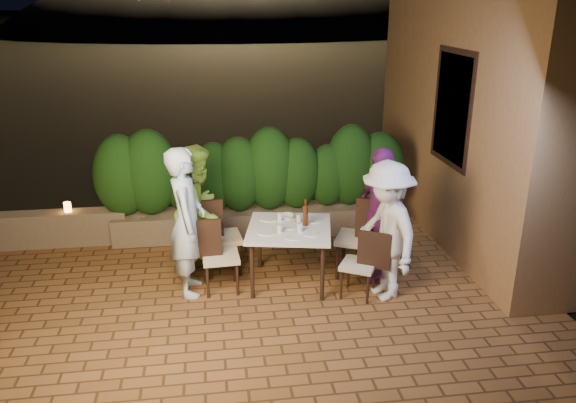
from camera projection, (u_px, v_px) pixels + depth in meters
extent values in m
plane|color=black|center=(257.00, 314.00, 6.40)|extent=(400.00, 400.00, 0.00)
cube|color=brown|center=(253.00, 297.00, 6.89)|extent=(7.00, 6.00, 0.15)
cube|color=#9F6C3F|center=(496.00, 65.00, 7.89)|extent=(1.60, 5.00, 5.00)
cube|color=black|center=(454.00, 108.00, 7.49)|extent=(0.08, 1.00, 1.40)
cube|color=black|center=(454.00, 108.00, 7.49)|extent=(0.06, 1.15, 1.55)
cube|color=brown|center=(256.00, 221.00, 8.50)|extent=(4.20, 0.55, 0.40)
cube|color=brown|center=(49.00, 229.00, 8.09)|extent=(2.20, 0.30, 0.50)
ellipsoid|color=black|center=(229.00, 68.00, 63.90)|extent=(52.00, 40.00, 22.00)
cylinder|color=white|center=(267.00, 233.00, 6.67)|extent=(0.21, 0.21, 0.01)
cylinder|color=white|center=(269.00, 219.00, 7.09)|extent=(0.22, 0.22, 0.01)
cylinder|color=white|center=(310.00, 233.00, 6.64)|extent=(0.21, 0.21, 0.01)
cylinder|color=white|center=(313.00, 220.00, 7.04)|extent=(0.22, 0.22, 0.01)
cylinder|color=white|center=(290.00, 226.00, 6.86)|extent=(0.24, 0.24, 0.01)
cylinder|color=white|center=(293.00, 237.00, 6.54)|extent=(0.20, 0.20, 0.01)
cylinder|color=silver|center=(280.00, 229.00, 6.66)|extent=(0.06, 0.06, 0.11)
cylinder|color=silver|center=(280.00, 217.00, 7.01)|extent=(0.06, 0.06, 0.11)
cylinder|color=silver|center=(300.00, 228.00, 6.69)|extent=(0.06, 0.06, 0.11)
cylinder|color=silver|center=(299.00, 219.00, 6.96)|extent=(0.06, 0.06, 0.11)
imported|color=white|center=(286.00, 216.00, 7.12)|extent=(0.19, 0.19, 0.04)
imported|color=#C4E0FC|center=(187.00, 222.00, 6.58)|extent=(0.44, 0.66, 1.81)
imported|color=#97CC3F|center=(199.00, 210.00, 7.11)|extent=(0.89, 1.00, 1.70)
imported|color=silver|center=(386.00, 231.00, 6.50)|extent=(0.83, 1.19, 1.68)
imported|color=#7A287A|center=(380.00, 214.00, 6.96)|extent=(0.61, 1.07, 1.71)
cylinder|color=orange|center=(68.00, 207.00, 8.02)|extent=(0.10, 0.10, 0.14)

